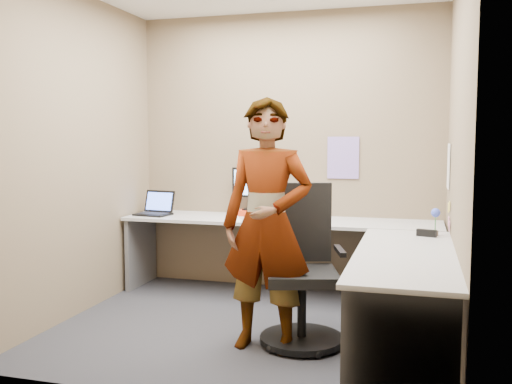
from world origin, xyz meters
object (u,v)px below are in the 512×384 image
(desk, at_px, (314,248))
(person, at_px, (267,225))
(monitor, at_px, (253,185))
(office_chair, at_px, (301,279))

(desk, bearing_deg, person, -104.65)
(desk, distance_m, person, 0.84)
(monitor, height_order, office_chair, monitor)
(office_chair, xyz_separation_m, person, (-0.21, -0.19, 0.42))
(person, bearing_deg, office_chair, 45.23)
(monitor, relative_size, person, 0.25)
(desk, height_order, person, person)
(monitor, relative_size, office_chair, 0.39)
(desk, height_order, monitor, monitor)
(desk, distance_m, monitor, 1.15)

